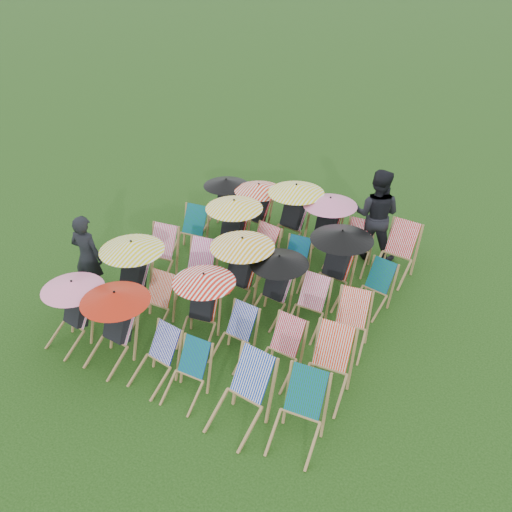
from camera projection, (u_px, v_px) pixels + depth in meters
The scene contains 33 objects.
ground at pixel (248, 309), 10.37m from camera, with size 100.00×100.00×0.00m, color black.
deckchair_0 at pixel (71, 311), 9.29m from camera, with size 1.01×1.07×1.20m.
deckchair_1 at pixel (113, 326), 8.91m from camera, with size 1.08×1.13×1.28m.
deckchair_2 at pixel (155, 359), 8.63m from camera, with size 0.65×0.84×0.85m.
deckchair_3 at pixel (186, 374), 8.37m from camera, with size 0.57×0.78×0.83m.
deckchair_4 at pixel (241, 396), 7.87m from camera, with size 0.77×1.00×1.02m.
deckchair_5 at pixel (298, 415), 7.62m from camera, with size 0.72×0.95×0.97m.
deckchair_6 at pixel (129, 274), 10.08m from camera, with size 1.13×1.17×1.35m.
deckchair_7 at pixel (154, 303), 9.81m from camera, with size 0.60×0.82×0.86m.
deckchair_8 at pixel (201, 306), 9.39m from camera, with size 1.04×1.13×1.23m.
deckchair_9 at pixel (234, 336), 9.10m from camera, with size 0.60×0.80×0.83m.
deckchair_10 at pixel (280, 351), 8.76m from camera, with size 0.63×0.84×0.88m.
deckchair_11 at pixel (327, 367), 8.37m from camera, with size 0.74×0.97×1.00m.
deckchair_12 at pixel (157, 255), 11.05m from camera, with size 0.75×0.96×0.96m.
deckchair_13 at pixel (197, 270), 10.63m from camera, with size 0.77×0.96×0.94m.
deckchair_14 at pixel (237, 270), 10.16m from camera, with size 1.14×1.20×1.35m.
deckchair_15 at pixel (274, 285), 9.90m from camera, with size 1.03×1.08×1.22m.
deckchair_16 at pixel (308, 307), 9.71m from camera, with size 0.59×0.82×0.88m.
deckchair_17 at pixel (349, 324), 9.29m from camera, with size 0.71×0.91×0.91m.
deckchair_18 at pixel (190, 232), 11.85m from camera, with size 0.71×0.91×0.92m.
deckchair_19 at pixel (230, 230), 11.41m from camera, with size 1.14×1.19×1.35m.
deckchair_20 at pixel (257, 253), 11.14m from camera, with size 0.75×0.95×0.93m.
deckchair_21 at pixel (293, 263), 10.94m from camera, with size 0.60×0.79×0.82m.
deckchair_22 at pixel (335, 263), 10.38m from camera, with size 1.14×1.21×1.35m.
deckchair_23 at pixel (373, 288), 10.21m from camera, with size 0.69×0.86×0.84m.
deckchair_24 at pixel (223, 203), 12.62m from camera, with size 1.00×1.05×1.19m.
deckchair_25 at pixel (254, 209), 12.30m from camera, with size 1.04×1.11×1.24m.
deckchair_26 at pixel (291, 214), 11.94m from camera, with size 1.17×1.24×1.39m.
deckchair_27 at pixel (324, 226), 11.61m from camera, with size 1.10×1.15×1.30m.
deckchair_28 at pixel (355, 247), 11.37m from camera, with size 0.66×0.87×0.89m.
deckchair_29 at pixel (396, 253), 11.07m from camera, with size 0.75×0.99×1.02m.
person_left at pixel (87, 257), 10.32m from camera, with size 0.61×0.40×1.67m, color black.
person_rear at pixel (376, 215), 11.41m from camera, with size 0.95×0.74×1.94m, color black.
Camera 1 is at (4.28, -7.08, 6.33)m, focal length 40.00 mm.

